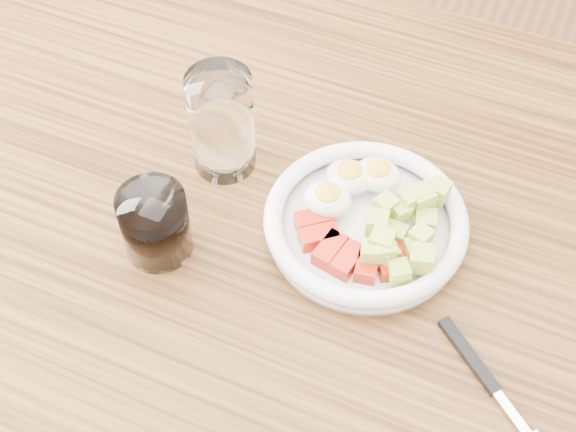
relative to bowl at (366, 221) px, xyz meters
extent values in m
cube|color=brown|center=(-0.72, 0.31, -0.43)|extent=(0.07, 0.07, 0.73)
cube|color=brown|center=(-0.07, -0.04, -0.04)|extent=(1.50, 0.90, 0.04)
cylinder|color=white|center=(0.00, 0.00, -0.01)|extent=(0.22, 0.22, 0.01)
torus|color=white|center=(0.00, 0.00, 0.00)|extent=(0.22, 0.22, 0.02)
cube|color=#B61C0B|center=(-0.05, -0.02, 0.00)|extent=(0.05, 0.04, 0.02)
cube|color=#B61C0B|center=(-0.04, -0.04, 0.00)|extent=(0.05, 0.04, 0.02)
cube|color=#B61C0B|center=(-0.02, -0.05, 0.00)|extent=(0.03, 0.04, 0.02)
cube|color=#B61C0B|center=(0.00, -0.06, 0.00)|extent=(0.03, 0.04, 0.02)
cube|color=#B61C0B|center=(0.02, -0.05, 0.00)|extent=(0.03, 0.04, 0.02)
cube|color=#B61C0B|center=(0.04, -0.04, 0.00)|extent=(0.04, 0.05, 0.02)
cube|color=#B61C0B|center=(0.05, -0.02, 0.00)|extent=(0.05, 0.04, 0.02)
ellipsoid|color=white|center=(-0.04, 0.04, 0.01)|extent=(0.05, 0.05, 0.03)
ellipsoid|color=yellow|center=(-0.04, 0.04, 0.02)|extent=(0.03, 0.03, 0.01)
ellipsoid|color=white|center=(-0.01, 0.06, 0.01)|extent=(0.05, 0.05, 0.03)
ellipsoid|color=yellow|center=(-0.01, 0.06, 0.02)|extent=(0.03, 0.03, 0.01)
ellipsoid|color=white|center=(-0.05, 0.00, 0.01)|extent=(0.05, 0.05, 0.03)
ellipsoid|color=yellow|center=(-0.05, 0.00, 0.02)|extent=(0.03, 0.03, 0.01)
cube|color=#BCCD4E|center=(0.03, -0.04, 0.02)|extent=(0.03, 0.03, 0.02)
cube|color=#BCCD4E|center=(0.02, 0.01, 0.02)|extent=(0.03, 0.03, 0.02)
cube|color=#BCCD4E|center=(0.06, -0.01, 0.02)|extent=(0.03, 0.03, 0.02)
cube|color=#BCCD4E|center=(0.05, -0.06, 0.01)|extent=(0.03, 0.03, 0.02)
cube|color=#BCCD4E|center=(0.02, -0.01, 0.01)|extent=(0.02, 0.02, 0.02)
cube|color=#BCCD4E|center=(0.05, 0.04, 0.02)|extent=(0.03, 0.03, 0.02)
cube|color=#BCCD4E|center=(0.06, 0.02, 0.01)|extent=(0.03, 0.03, 0.02)
cube|color=#BCCD4E|center=(0.03, 0.01, 0.02)|extent=(0.03, 0.03, 0.02)
cube|color=#BCCD4E|center=(0.02, -0.05, 0.02)|extent=(0.03, 0.03, 0.02)
cube|color=#BCCD4E|center=(0.07, -0.04, 0.02)|extent=(0.03, 0.03, 0.02)
cube|color=#BCCD4E|center=(0.03, -0.04, 0.01)|extent=(0.02, 0.02, 0.02)
cube|color=#BCCD4E|center=(0.06, -0.02, 0.01)|extent=(0.03, 0.03, 0.02)
cube|color=#BCCD4E|center=(0.02, -0.01, 0.02)|extent=(0.03, 0.03, 0.02)
cube|color=#BCCD4E|center=(0.04, -0.01, 0.01)|extent=(0.02, 0.02, 0.02)
cube|color=#BCCD4E|center=(0.04, -0.04, 0.01)|extent=(0.03, 0.03, 0.02)
cube|color=#BCCD4E|center=(0.06, 0.06, 0.02)|extent=(0.03, 0.03, 0.02)
cube|color=#BCCD4E|center=(0.06, 0.05, 0.01)|extent=(0.02, 0.02, 0.02)
cube|color=#BCCD4E|center=(0.03, -0.03, 0.02)|extent=(0.02, 0.02, 0.02)
cube|color=#BCCD4E|center=(0.04, 0.03, 0.02)|extent=(0.03, 0.03, 0.02)
cube|color=black|center=(0.15, -0.10, -0.02)|extent=(0.08, 0.07, 0.01)
cube|color=silver|center=(0.20, -0.15, -0.02)|extent=(0.05, 0.04, 0.00)
cylinder|color=white|center=(-0.19, 0.03, 0.04)|extent=(0.07, 0.07, 0.13)
cylinder|color=white|center=(-0.20, -0.11, 0.02)|extent=(0.07, 0.07, 0.08)
cylinder|color=black|center=(-0.20, -0.11, 0.02)|extent=(0.06, 0.06, 0.07)
camera|label=1|loc=(0.13, -0.51, 0.70)|focal=50.00mm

